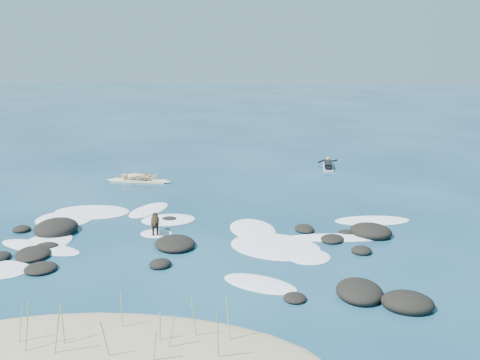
# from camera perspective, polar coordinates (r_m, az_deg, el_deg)

# --- Properties ---
(ground) EXTENTS (160.00, 160.00, 0.00)m
(ground) POSITION_cam_1_polar(r_m,az_deg,el_deg) (18.67, -4.87, -5.52)
(ground) COLOR #0A2642
(ground) RESTS_ON ground
(dune_grass) EXTENTS (4.40, 1.40, 1.20)m
(dune_grass) POSITION_cam_1_polar(r_m,az_deg,el_deg) (11.48, -12.14, -15.40)
(dune_grass) COLOR #8EA24E
(dune_grass) RESTS_ON ground
(reef_rocks) EXTENTS (14.17, 6.92, 0.57)m
(reef_rocks) POSITION_cam_1_polar(r_m,az_deg,el_deg) (16.70, -4.82, -7.52)
(reef_rocks) COLOR black
(reef_rocks) RESTS_ON ground
(breaking_foam) EXTENTS (14.15, 8.34, 0.12)m
(breaking_foam) POSITION_cam_1_polar(r_m,az_deg,el_deg) (18.65, -6.98, -5.56)
(breaking_foam) COLOR white
(breaking_foam) RESTS_ON ground
(standing_surfer_rig) EXTENTS (3.14, 0.63, 1.79)m
(standing_surfer_rig) POSITION_cam_1_polar(r_m,az_deg,el_deg) (25.72, -10.79, 1.33)
(standing_surfer_rig) COLOR beige
(standing_surfer_rig) RESTS_ON ground
(paddling_surfer_rig) EXTENTS (1.08, 2.38, 0.42)m
(paddling_surfer_rig) POSITION_cam_1_polar(r_m,az_deg,el_deg) (28.83, 9.38, 1.59)
(paddling_surfer_rig) COLOR silver
(paddling_surfer_rig) RESTS_ON ground
(dog) EXTENTS (0.46, 1.08, 0.70)m
(dog) POSITION_cam_1_polar(r_m,az_deg,el_deg) (18.43, -9.05, -4.39)
(dog) COLOR black
(dog) RESTS_ON ground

